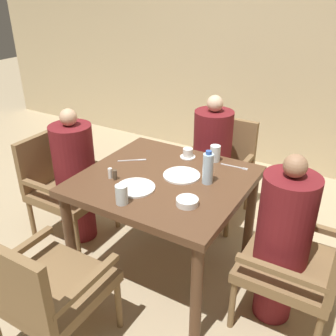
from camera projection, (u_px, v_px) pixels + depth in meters
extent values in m
plane|color=tan|center=(165.00, 268.00, 2.83)|extent=(16.00, 16.00, 0.00)
cube|color=#C6B289|center=(272.00, 39.00, 3.87)|extent=(8.00, 0.06, 2.80)
cube|color=brown|center=(164.00, 181.00, 2.49)|extent=(1.08, 1.02, 0.05)
cylinder|color=brown|center=(70.00, 241.00, 2.54)|extent=(0.07, 0.07, 0.73)
cylinder|color=brown|center=(196.00, 295.00, 2.11)|extent=(0.07, 0.07, 0.73)
cylinder|color=brown|center=(144.00, 185.00, 3.23)|extent=(0.07, 0.07, 0.73)
cylinder|color=brown|center=(250.00, 217.00, 2.80)|extent=(0.07, 0.07, 0.73)
cube|color=brown|center=(72.00, 192.00, 3.05)|extent=(0.55, 0.55, 0.07)
cube|color=brown|center=(46.00, 158.00, 3.05)|extent=(0.05, 0.55, 0.42)
cube|color=brown|center=(91.00, 163.00, 3.17)|extent=(0.50, 0.04, 0.04)
cube|color=brown|center=(46.00, 189.00, 2.78)|extent=(0.50, 0.04, 0.04)
cylinder|color=brown|center=(117.00, 209.00, 3.22)|extent=(0.04, 0.04, 0.37)
cylinder|color=brown|center=(77.00, 239.00, 2.85)|extent=(0.04, 0.04, 0.37)
cylinder|color=brown|center=(74.00, 194.00, 3.45)|extent=(0.04, 0.04, 0.37)
cylinder|color=brown|center=(32.00, 220.00, 3.07)|extent=(0.04, 0.04, 0.37)
cylinder|color=maroon|center=(80.00, 213.00, 3.10)|extent=(0.24, 0.24, 0.44)
cylinder|color=maroon|center=(74.00, 159.00, 2.88)|extent=(0.32, 0.32, 0.55)
sphere|color=tan|center=(68.00, 117.00, 2.73)|extent=(0.13, 0.13, 0.13)
cube|color=brown|center=(213.00, 175.00, 3.30)|extent=(0.55, 0.55, 0.07)
cube|color=brown|center=(227.00, 140.00, 3.38)|extent=(0.55, 0.05, 0.42)
cube|color=brown|center=(243.00, 166.00, 3.11)|extent=(0.04, 0.50, 0.04)
cube|color=brown|center=(188.00, 153.00, 3.34)|extent=(0.04, 0.50, 0.04)
cylinder|color=brown|center=(227.00, 218.00, 3.10)|extent=(0.04, 0.04, 0.37)
cylinder|color=brown|center=(175.00, 202.00, 3.32)|extent=(0.04, 0.04, 0.37)
cylinder|color=brown|center=(247.00, 192.00, 3.48)|extent=(0.04, 0.04, 0.37)
cylinder|color=brown|center=(200.00, 179.00, 3.70)|extent=(0.04, 0.04, 0.37)
cylinder|color=maroon|center=(210.00, 196.00, 3.34)|extent=(0.24, 0.24, 0.44)
cylinder|color=maroon|center=(213.00, 144.00, 3.11)|extent=(0.32, 0.32, 0.57)
sphere|color=beige|center=(215.00, 103.00, 2.95)|extent=(0.13, 0.13, 0.13)
cube|color=brown|center=(289.00, 266.00, 2.26)|extent=(0.55, 0.55, 0.07)
cube|color=brown|center=(280.00, 272.00, 1.99)|extent=(0.50, 0.04, 0.04)
cube|color=brown|center=(302.00, 224.00, 2.38)|extent=(0.50, 0.04, 0.04)
cylinder|color=brown|center=(232.00, 304.00, 2.28)|extent=(0.04, 0.04, 0.37)
cylinder|color=brown|center=(258.00, 258.00, 2.66)|extent=(0.04, 0.04, 0.37)
cylinder|color=brown|center=(331.00, 283.00, 2.43)|extent=(0.04, 0.04, 0.37)
cylinder|color=maroon|center=(275.00, 286.00, 2.37)|extent=(0.24, 0.24, 0.44)
cylinder|color=maroon|center=(286.00, 220.00, 2.14)|extent=(0.32, 0.32, 0.56)
sphere|color=#997051|center=(295.00, 166.00, 1.98)|extent=(0.13, 0.13, 0.13)
cube|color=brown|center=(54.00, 288.00, 2.10)|extent=(0.55, 0.55, 0.07)
cube|color=brown|center=(8.00, 283.00, 1.79)|extent=(0.55, 0.05, 0.42)
cube|color=brown|center=(18.00, 251.00, 2.14)|extent=(0.04, 0.50, 0.04)
cube|color=brown|center=(86.00, 284.00, 1.91)|extent=(0.04, 0.50, 0.04)
cylinder|color=brown|center=(59.00, 275.00, 2.50)|extent=(0.04, 0.04, 0.37)
cylinder|color=brown|center=(118.00, 304.00, 2.28)|extent=(0.04, 0.04, 0.37)
cylinder|color=white|center=(136.00, 188.00, 2.35)|extent=(0.25, 0.25, 0.01)
cylinder|color=white|center=(182.00, 175.00, 2.50)|extent=(0.25, 0.25, 0.01)
cylinder|color=white|center=(188.00, 157.00, 2.77)|extent=(0.11, 0.11, 0.01)
cylinder|color=white|center=(188.00, 153.00, 2.75)|extent=(0.07, 0.07, 0.06)
cylinder|color=white|center=(187.00, 202.00, 2.18)|extent=(0.13, 0.13, 0.04)
cylinder|color=silver|center=(208.00, 169.00, 2.38)|extent=(0.07, 0.07, 0.20)
cylinder|color=#3359B2|center=(209.00, 153.00, 2.33)|extent=(0.04, 0.04, 0.02)
cylinder|color=silver|center=(215.00, 153.00, 2.69)|extent=(0.07, 0.07, 0.12)
cylinder|color=silver|center=(122.00, 194.00, 2.18)|extent=(0.07, 0.07, 0.12)
cylinder|color=white|center=(110.00, 173.00, 2.46)|extent=(0.03, 0.03, 0.07)
cylinder|color=#4C3D2D|center=(115.00, 175.00, 2.45)|extent=(0.03, 0.03, 0.07)
cube|color=silver|center=(233.00, 166.00, 2.63)|extent=(0.18, 0.02, 0.00)
cube|color=silver|center=(245.00, 169.00, 2.59)|extent=(0.04, 0.03, 0.00)
cube|color=silver|center=(130.00, 160.00, 2.71)|extent=(0.15, 0.12, 0.00)
cube|color=silver|center=(142.00, 160.00, 2.72)|extent=(0.06, 0.05, 0.00)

